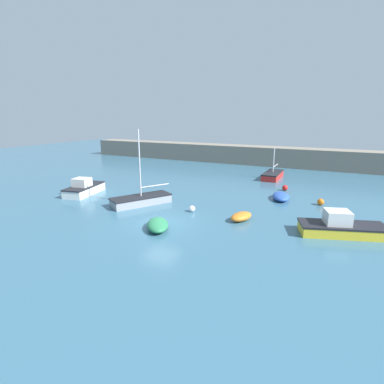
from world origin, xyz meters
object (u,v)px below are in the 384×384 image
object	(u,v)px
motorboat_with_cabin	(84,188)
dinghy_near_pier	(241,216)
open_tender_yellow	(158,225)
mooring_buoy_orange	(321,202)
mooring_buoy_red	(285,188)
sailboat_twin_hulled	(273,175)
rowboat_white_midwater	(281,196)
motorboat_grey_hull	(341,227)
sailboat_tall_mast	(141,200)
mooring_buoy_white	(192,209)

from	to	relation	value
motorboat_with_cabin	dinghy_near_pier	xyz separation A→B (m)	(15.99, -0.47, -0.28)
open_tender_yellow	mooring_buoy_orange	world-z (taller)	open_tender_yellow
dinghy_near_pier	open_tender_yellow	bearing A→B (deg)	-27.72
mooring_buoy_red	sailboat_twin_hulled	bearing A→B (deg)	113.51
rowboat_white_midwater	mooring_buoy_orange	bearing A→B (deg)	-109.49
motorboat_grey_hull	sailboat_twin_hulled	world-z (taller)	sailboat_twin_hulled
open_tender_yellow	motorboat_grey_hull	world-z (taller)	motorboat_grey_hull
motorboat_grey_hull	mooring_buoy_red	xyz separation A→B (m)	(-5.27, 10.40, -0.24)
rowboat_white_midwater	mooring_buoy_red	size ratio (longest dim) A/B	5.53
rowboat_white_midwater	sailboat_twin_hulled	world-z (taller)	sailboat_twin_hulled
sailboat_twin_hulled	mooring_buoy_red	distance (m)	6.04
sailboat_tall_mast	mooring_buoy_red	xyz separation A→B (m)	(10.23, 10.55, -0.13)
mooring_buoy_orange	motorboat_with_cabin	bearing A→B (deg)	-163.22
mooring_buoy_white	mooring_buoy_orange	bearing A→B (deg)	36.00
sailboat_twin_hulled	dinghy_near_pier	bearing A→B (deg)	4.12
mooring_buoy_red	motorboat_grey_hull	bearing A→B (deg)	-63.12
open_tender_yellow	motorboat_grey_hull	distance (m)	11.90
dinghy_near_pier	motorboat_with_cabin	bearing A→B (deg)	-72.35
motorboat_with_cabin	open_tender_yellow	xyz separation A→B (m)	(11.49, -4.66, -0.27)
mooring_buoy_orange	mooring_buoy_red	xyz separation A→B (m)	(-3.63, 3.90, 0.01)
motorboat_with_cabin	mooring_buoy_orange	bearing A→B (deg)	-85.57
motorboat_with_cabin	mooring_buoy_orange	distance (m)	21.82
motorboat_grey_hull	sailboat_tall_mast	world-z (taller)	sailboat_tall_mast
motorboat_with_cabin	sailboat_twin_hulled	world-z (taller)	sailboat_twin_hulled
motorboat_grey_hull	mooring_buoy_red	bearing A→B (deg)	98.41
dinghy_near_pier	sailboat_tall_mast	distance (m)	8.97
motorboat_grey_hull	sailboat_twin_hulled	xyz separation A→B (m)	(-7.68, 15.94, -0.11)
motorboat_with_cabin	mooring_buoy_white	distance (m)	11.88
rowboat_white_midwater	mooring_buoy_white	bearing A→B (deg)	126.10
mooring_buoy_orange	dinghy_near_pier	bearing A→B (deg)	-125.92
mooring_buoy_red	open_tender_yellow	bearing A→B (deg)	-111.21
sailboat_tall_mast	mooring_buoy_orange	bearing A→B (deg)	145.45
dinghy_near_pier	mooring_buoy_red	size ratio (longest dim) A/B	3.90
mooring_buoy_white	dinghy_near_pier	bearing A→B (deg)	-2.95
rowboat_white_midwater	mooring_buoy_white	size ratio (longest dim) A/B	6.36
dinghy_near_pier	motorboat_grey_hull	world-z (taller)	motorboat_grey_hull
sailboat_tall_mast	mooring_buoy_red	world-z (taller)	sailboat_tall_mast
motorboat_with_cabin	dinghy_near_pier	world-z (taller)	motorboat_with_cabin
dinghy_near_pier	motorboat_grey_hull	bearing A→B (deg)	111.62
rowboat_white_midwater	mooring_buoy_red	xyz separation A→B (m)	(-0.27, 3.60, -0.01)
dinghy_near_pier	sailboat_twin_hulled	size ratio (longest dim) A/B	0.44
dinghy_near_pier	open_tender_yellow	distance (m)	6.15
mooring_buoy_red	dinghy_near_pier	bearing A→B (deg)	-96.77
sailboat_tall_mast	mooring_buoy_orange	size ratio (longest dim) A/B	11.25
motorboat_with_cabin	sailboat_tall_mast	distance (m)	7.03
open_tender_yellow	rowboat_white_midwater	xyz separation A→B (m)	(6.03, 11.26, -0.02)
motorboat_grey_hull	mooring_buoy_orange	size ratio (longest dim) A/B	9.91
mooring_buoy_orange	open_tender_yellow	bearing A→B (deg)	-130.63
sailboat_tall_mast	sailboat_twin_hulled	size ratio (longest dim) A/B	1.26
sailboat_twin_hulled	open_tender_yellow	bearing A→B (deg)	-9.27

